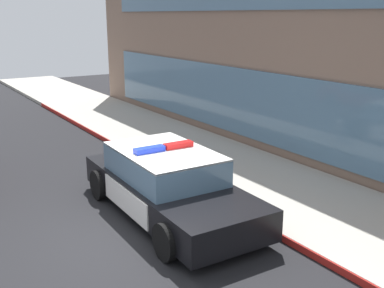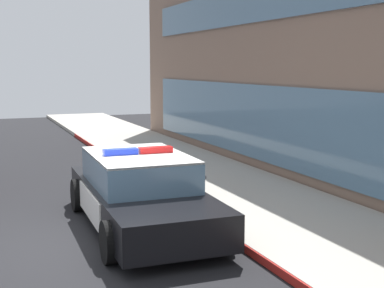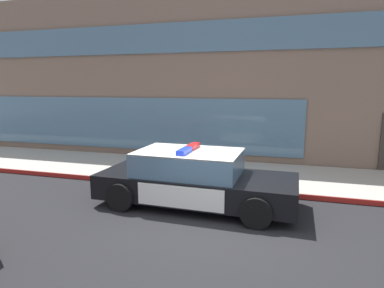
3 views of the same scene
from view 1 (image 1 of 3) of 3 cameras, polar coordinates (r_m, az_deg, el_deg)
ground at (r=8.94m, az=-5.80°, el=-11.67°), size 48.00×48.00×0.00m
sidewalk at (r=11.00m, az=12.22°, el=-6.12°), size 48.00×3.38×0.15m
curb_red_paint at (r=9.94m, az=5.17°, el=-8.24°), size 28.80×0.04×0.14m
police_cruiser at (r=9.72m, az=-3.01°, el=-4.91°), size 4.94×2.21×1.49m
fire_hydrant at (r=11.93m, az=0.83°, el=-1.86°), size 0.34×0.39×0.73m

